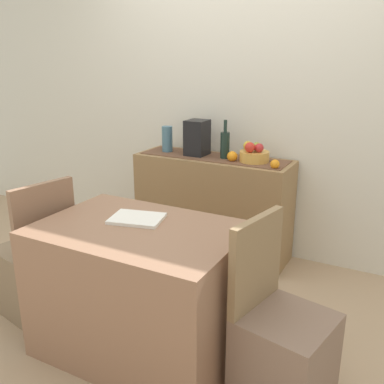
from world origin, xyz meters
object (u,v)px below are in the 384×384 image
Objects in this scene: fruit_bowl at (254,156)px; chair_by_corner at (282,350)px; wine_bottle at (225,145)px; open_book at (137,219)px; coffee_maker at (197,138)px; chair_near_window at (37,274)px; dining_table at (141,290)px; ceramic_vase at (167,139)px; sideboard_console at (213,206)px.

fruit_bowl is 0.25× the size of chair_by_corner.
wine_bottle is 1.25m from open_book.
wine_bottle reaches higher than coffee_maker.
fruit_bowl reaches higher than chair_near_window.
dining_table is 0.39m from open_book.
dining_table is 1.20× the size of chair_by_corner.
ceramic_vase is at bearing 180.00° from coffee_maker.
coffee_maker reaches higher than chair_near_window.
wine_bottle is (-0.24, 0.00, 0.07)m from fruit_bowl.
coffee_maker is (-0.49, 0.00, 0.10)m from fruit_bowl.
dining_table is at bearing -75.70° from coffee_maker.
chair_near_window reaches higher than sideboard_console.
ceramic_vase is at bearing 100.30° from open_book.
wine_bottle reaches higher than ceramic_vase.
dining_table is (0.62, -1.32, -0.56)m from ceramic_vase.
fruit_bowl is 0.21× the size of dining_table.
sideboard_console is at bearing 98.20° from dining_table.
fruit_bowl is at bearing 0.00° from ceramic_vase.
open_book is at bearing -65.97° from ceramic_vase.
wine_bottle is (0.10, 0.00, 0.53)m from sideboard_console.
coffee_maker is at bearing 88.65° from open_book.
wine_bottle reaches higher than chair_by_corner.
dining_table is at bearing -64.96° from ceramic_vase.
chair_near_window is at bearing -179.76° from chair_by_corner.
ceramic_vase is 2.05m from chair_by_corner.
sideboard_console is 1.41× the size of chair_near_window.
ceramic_vase is at bearing 137.11° from chair_by_corner.
chair_near_window is (-0.47, -1.33, -0.70)m from coffee_maker.
fruit_bowl is 0.78× the size of coffee_maker.
coffee_maker reaches higher than open_book.
wine_bottle is 1.65m from chair_near_window.
chair_near_window is 1.60m from chair_by_corner.
dining_table is at bearing -65.66° from open_book.
fruit_bowl is 0.50m from coffee_maker.
wine_bottle is 1.41× the size of ceramic_vase.
ceramic_vase reaches higher than open_book.
wine_bottle is 1.73m from chair_by_corner.
ceramic_vase is at bearing 115.04° from dining_table.
ceramic_vase is (-0.77, 0.00, 0.06)m from fruit_bowl.
fruit_bowl is at bearing 0.00° from sideboard_console.
chair_by_corner is at bearing 0.24° from chair_near_window.
fruit_bowl is 1.59m from chair_by_corner.
ceramic_vase reaches higher than sideboard_console.
dining_table is at bearing -81.80° from sideboard_console.
open_book is (0.03, -1.24, -0.19)m from wine_bottle.
chair_near_window is (-0.95, -1.33, -0.60)m from fruit_bowl.
sideboard_console reaches higher than dining_table.
open_book is at bearing 128.07° from dining_table.
wine_bottle reaches higher than sideboard_console.
open_book is (0.13, -1.24, 0.34)m from sideboard_console.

